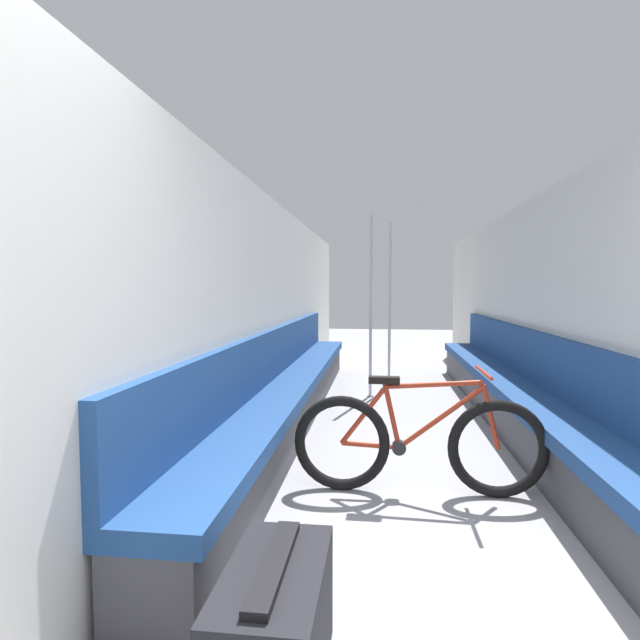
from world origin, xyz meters
TOP-DOWN VIEW (x-y plane):
  - wall_left at (-1.32, 3.90)m, footprint 0.10×10.99m
  - wall_right at (1.32, 3.90)m, footprint 0.10×10.99m
  - bench_seat_row_left at (-1.07, 3.82)m, footprint 0.45×6.37m
  - bench_seat_row_right at (1.07, 3.82)m, footprint 0.45×6.37m
  - bicycle at (0.05, 2.20)m, footprint 1.62×0.46m
  - grab_pole_near at (-0.32, 5.07)m, footprint 0.08×0.08m
  - grab_pole_far at (-0.08, 5.64)m, footprint 0.08×0.08m
  - luggage_bag at (-0.53, 0.53)m, footprint 0.32×0.63m

SIDE VIEW (x-z plane):
  - luggage_bag at x=-0.53m, z-range -0.01..0.44m
  - bench_seat_row_left at x=-1.07m, z-range -0.16..0.77m
  - bench_seat_row_right at x=1.07m, z-range -0.16..0.77m
  - bicycle at x=0.05m, z-range -0.07..0.74m
  - grab_pole_near at x=-0.32m, z-range -0.03..2.17m
  - grab_pole_far at x=-0.08m, z-range -0.03..2.17m
  - wall_left at x=-1.32m, z-range 0.00..2.22m
  - wall_right at x=1.32m, z-range 0.00..2.22m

